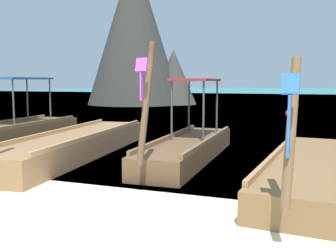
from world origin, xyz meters
TOP-DOWN VIEW (x-y plane):
  - ground at (0.00, 0.00)m, footprint 120.00×120.00m
  - sea_water at (0.00, 61.17)m, footprint 120.00×120.00m
  - longtail_boat_green_ribbon at (-5.55, 4.06)m, footprint 1.66×6.55m
  - longtail_boat_yellow_ribbon at (-2.71, 3.50)m, footprint 2.08×7.49m
  - longtail_boat_violet_ribbon at (0.20, 4.12)m, footprint 1.30×5.89m
  - longtail_boat_blue_ribbon at (3.08, 2.78)m, footprint 1.79×6.33m
  - karst_rock at (-11.24, 25.96)m, footprint 9.39×8.16m
  - mooring_buoy_far at (1.96, 16.86)m, footprint 0.43×0.43m

SIDE VIEW (x-z plane):
  - ground at x=0.00m, z-range 0.00..0.00m
  - sea_water at x=0.00m, z-range 0.00..0.00m
  - mooring_buoy_far at x=1.96m, z-range 0.00..0.44m
  - longtail_boat_blue_ribbon at x=3.08m, z-range -0.88..1.39m
  - longtail_boat_yellow_ribbon at x=-2.71m, z-range -1.08..1.69m
  - longtail_boat_violet_ribbon at x=0.20m, z-range -1.02..1.68m
  - longtail_boat_green_ribbon at x=-5.55m, z-range -0.90..1.65m
  - karst_rock at x=-11.24m, z-range -0.29..12.70m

